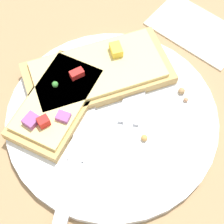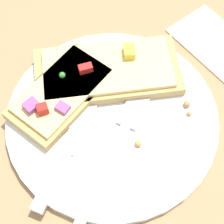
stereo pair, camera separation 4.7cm
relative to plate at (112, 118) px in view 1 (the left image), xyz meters
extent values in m
plane|color=#9E7A51|center=(0.00, 0.00, -0.01)|extent=(4.00, 4.00, 0.00)
cylinder|color=white|center=(0.00, 0.00, 0.00)|extent=(0.27, 0.27, 0.01)
cube|color=silver|center=(0.06, -0.06, 0.01)|extent=(0.08, 0.13, 0.01)
cube|color=silver|center=(0.01, 0.03, 0.01)|extent=(0.05, 0.06, 0.01)
cube|color=silver|center=(0.00, 0.07, 0.01)|extent=(0.02, 0.03, 0.00)
cube|color=silver|center=(0.00, 0.07, 0.01)|extent=(0.02, 0.03, 0.00)
cube|color=silver|center=(-0.01, 0.06, 0.01)|extent=(0.02, 0.03, 0.00)
cube|color=silver|center=(-0.02, 0.06, 0.01)|extent=(0.02, 0.03, 0.00)
cube|color=silver|center=(0.03, -0.11, 0.01)|extent=(0.05, 0.08, 0.01)
cube|color=silver|center=(-0.03, -0.02, 0.01)|extent=(0.08, 0.12, 0.00)
cube|color=tan|center=(-0.05, 0.03, 0.01)|extent=(0.18, 0.21, 0.01)
cube|color=#E5CC7A|center=(-0.05, 0.03, 0.02)|extent=(0.16, 0.19, 0.01)
cube|color=yellow|center=(-0.05, 0.07, 0.03)|extent=(0.02, 0.02, 0.01)
sphere|color=#388433|center=(-0.08, -0.02, 0.03)|extent=(0.01, 0.01, 0.01)
cube|color=tan|center=(-0.06, -0.03, 0.01)|extent=(0.11, 0.16, 0.01)
cube|color=#E5CC7A|center=(-0.06, -0.03, 0.02)|extent=(0.10, 0.14, 0.01)
cube|color=#934C8E|center=(-0.06, -0.08, 0.03)|extent=(0.02, 0.02, 0.01)
cube|color=red|center=(-0.05, -0.07, 0.03)|extent=(0.01, 0.02, 0.01)
cube|color=#934C8E|center=(-0.04, -0.05, 0.03)|extent=(0.02, 0.02, 0.01)
cube|color=red|center=(-0.07, 0.01, 0.03)|extent=(0.02, 0.02, 0.01)
sphere|color=tan|center=(-0.11, -0.03, 0.01)|extent=(0.01, 0.01, 0.01)
sphere|color=tan|center=(0.05, 0.00, 0.01)|extent=(0.01, 0.01, 0.01)
sphere|color=tan|center=(0.06, 0.08, 0.01)|extent=(0.01, 0.01, 0.01)
sphere|color=tan|center=(0.05, 0.09, 0.01)|extent=(0.01, 0.01, 0.01)
cube|color=beige|center=(0.00, 0.20, 0.00)|extent=(0.14, 0.08, 0.01)
camera|label=1|loc=(0.15, -0.17, 0.43)|focal=60.00mm
camera|label=2|loc=(0.18, -0.14, 0.43)|focal=60.00mm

